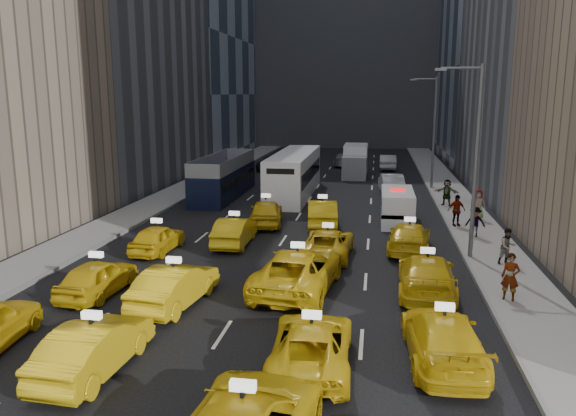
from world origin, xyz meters
name	(u,v)px	position (x,y,z in m)	size (l,w,h in m)	color
ground	(204,363)	(0.00, 0.00, 0.00)	(160.00, 160.00, 0.00)	black
sidewalk_west	(169,197)	(-10.50, 25.00, 0.07)	(3.00, 90.00, 0.15)	gray
sidewalk_east	(458,205)	(10.50, 25.00, 0.07)	(3.00, 90.00, 0.15)	gray
curb_west	(188,197)	(-9.05, 25.00, 0.09)	(0.15, 90.00, 0.18)	slate
curb_east	(437,204)	(9.05, 25.00, 0.09)	(0.15, 90.00, 0.18)	slate
building_backdrop	(348,8)	(0.00, 72.00, 20.00)	(30.00, 12.00, 40.00)	slate
streetlight_near	(474,156)	(9.18, 12.00, 4.92)	(2.15, 0.22, 9.00)	#595B60
streetlight_far	(433,129)	(9.18, 32.00, 4.92)	(2.15, 0.22, 9.00)	#595B60
taxi_5	(94,347)	(-2.85, -0.98, 0.74)	(1.57, 4.49, 1.48)	gold
taxi_6	(312,344)	(3.12, 0.30, 0.67)	(2.24, 4.86, 1.35)	gold
taxi_7	(443,338)	(6.86, 1.17, 0.74)	(2.07, 5.09, 1.48)	gold
taxi_8	(98,277)	(-5.75, 4.80, 0.70)	(1.66, 4.14, 1.41)	gold
taxi_9	(175,285)	(-2.41, 4.23, 0.76)	(1.61, 4.62, 1.52)	gold
taxi_10	(298,271)	(1.86, 6.45, 0.84)	(2.77, 6.01, 1.67)	gold
taxi_11	(426,275)	(6.86, 6.93, 0.77)	(2.14, 5.27, 1.53)	gold
taxi_12	(157,238)	(-5.76, 10.91, 0.68)	(1.62, 4.02, 1.37)	gold
taxi_13	(235,231)	(-2.33, 12.78, 0.72)	(1.53, 4.39, 1.45)	gold
taxi_14	(328,243)	(2.61, 11.42, 0.67)	(2.21, 4.79, 1.33)	gold
taxi_15	(409,237)	(6.51, 12.98, 0.70)	(1.97, 4.85, 1.41)	gold
taxi_16	(266,212)	(-1.58, 17.41, 0.78)	(1.85, 4.59, 1.57)	gold
taxi_17	(322,213)	(1.75, 17.64, 0.78)	(1.65, 4.74, 1.56)	gold
nypd_van	(397,207)	(6.12, 19.27, 0.95)	(2.01, 4.95, 2.11)	silver
double_decker	(224,177)	(-6.55, 26.13, 1.53)	(3.01, 10.73, 3.09)	black
city_bus	(294,174)	(-1.38, 27.60, 1.63)	(3.24, 12.81, 3.28)	white
box_truck	(355,161)	(2.84, 38.51, 1.43)	(2.53, 6.48, 2.91)	white
misc_car_0	(391,183)	(5.99, 29.64, 0.78)	(1.65, 4.73, 1.56)	#B7B8BF
misc_car_1	(273,163)	(-5.65, 41.57, 0.71)	(2.36, 5.11, 1.42)	black
misc_car_2	(344,159)	(1.30, 45.90, 0.71)	(1.98, 4.86, 1.41)	gray
misc_car_3	(302,161)	(-2.82, 42.64, 0.80)	(1.88, 4.68, 1.59)	black
misc_car_4	(388,162)	(5.94, 43.78, 0.77)	(1.62, 4.65, 1.53)	#A3A7AB
pedestrian_0	(510,277)	(9.82, 6.31, 1.05)	(0.65, 0.43, 1.79)	gray
pedestrian_1	(508,246)	(10.73, 10.97, 0.98)	(0.80, 0.44, 1.65)	gray
pedestrian_2	(475,222)	(10.13, 15.91, 0.96)	(1.04, 0.43, 1.61)	gray
pedestrian_3	(456,210)	(9.46, 18.32, 1.06)	(1.07, 0.49, 1.83)	gray
pedestrian_4	(478,204)	(11.01, 20.35, 1.06)	(0.89, 0.49, 1.82)	gray
pedestrian_5	(447,192)	(9.63, 24.50, 1.05)	(1.66, 0.48, 1.80)	gray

